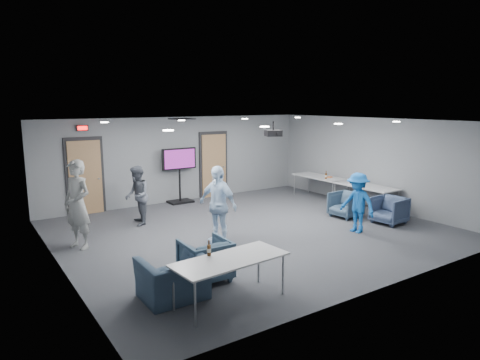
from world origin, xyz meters
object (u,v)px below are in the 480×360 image
person_b (137,196)px  bottle_right (326,176)px  bottle_front (209,250)px  table_right_b (365,187)px  tv_stand (180,172)px  projector (273,133)px  chair_right_b (346,205)px  table_right_a (320,178)px  person_c (218,205)px  chair_right_c (389,210)px  person_d (357,203)px  table_front_left (230,261)px  chair_front_b (174,279)px  chair_front_a (205,259)px  person_a (77,204)px

person_b → bottle_right: (6.02, -0.75, 0.05)m
person_b → bottle_front: person_b is taller
table_right_b → tv_stand: (-4.16, 3.89, 0.30)m
bottle_front → table_right_b: bearing=20.7°
projector → chair_right_b: bearing=12.5°
table_right_b → bottle_right: size_ratio=7.58×
table_right_a → bottle_front: bearing=123.4°
person_c → table_right_b: bearing=74.2°
tv_stand → projector: size_ratio=3.73×
chair_right_c → person_d: bearing=-92.3°
chair_right_c → table_front_left: (-5.90, -1.51, 0.33)m
chair_front_b → table_right_a: (7.24, 4.16, 0.35)m
person_d → table_right_b: 2.40m
table_front_left → table_right_b: bearing=19.1°
chair_front_a → person_b: bearing=-91.7°
bottle_right → bottle_front: bearing=-148.6°
table_right_a → table_right_b: same height
person_b → chair_front_a: 4.09m
person_d → chair_right_c: 1.36m
chair_right_b → table_front_left: 6.05m
tv_stand → bottle_right: bearing=-31.3°
person_d → projector: projector is taller
table_front_left → bottle_front: (-0.21, 0.30, 0.14)m
chair_front_b → tv_stand: 6.90m
person_a → tv_stand: (3.74, 2.71, 0.02)m
table_right_b → bottle_right: bottle_right is taller
chair_right_b → table_right_a: table_right_a is taller
person_b → tv_stand: tv_stand is taller
chair_front_a → table_right_b: chair_front_a is taller
table_right_a → table_front_left: (-6.55, -4.76, -0.00)m
chair_right_c → table_right_a: table_right_a is taller
bottle_front → bottle_right: 7.72m
person_c → tv_stand: 4.24m
person_b → person_d: bearing=63.9°
chair_front_a → chair_right_b: bearing=-161.4°
person_a → person_c: size_ratio=1.10×
chair_front_a → tv_stand: tv_stand is taller
person_a → table_front_left: size_ratio=1.01×
person_a → bottle_right: size_ratio=7.47×
person_c → person_d: 3.47m
person_b → chair_front_b: bearing=1.1°
person_c → bottle_front: bearing=-51.8°
table_right_a → bottle_front: bottle_front is taller
person_c → table_right_b: (5.21, 0.22, -0.20)m
table_right_b → bottle_front: size_ratio=7.69×
person_b → person_a: bearing=-44.6°
table_front_left → tv_stand: 7.16m
person_b → table_right_b: bearing=84.7°
bottle_front → bottle_right: size_ratio=0.99×
person_c → chair_front_a: size_ratio=2.15×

